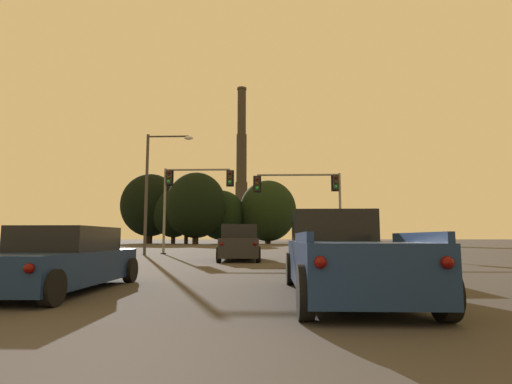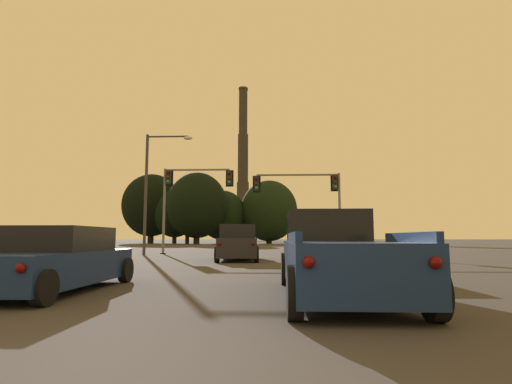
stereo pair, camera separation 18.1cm
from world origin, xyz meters
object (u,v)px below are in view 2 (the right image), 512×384
(sedan_left_lane_third, at_px, (57,261))
(traffic_light_overhead_left, at_px, (187,188))
(suv_right_lane_second, at_px, (324,246))
(traffic_light_overhead_right, at_px, (310,192))
(smokestack, at_px, (243,180))
(street_lamp, at_px, (154,180))
(pickup_truck_right_lane_third, at_px, (336,256))
(suv_center_lane_front, at_px, (238,243))

(sedan_left_lane_third, bearing_deg, traffic_light_overhead_left, 94.55)
(suv_right_lane_second, bearing_deg, traffic_light_overhead_right, 84.79)
(traffic_light_overhead_right, xyz_separation_m, smokestack, (-13.33, 115.66, 17.92))
(suv_right_lane_second, distance_m, traffic_light_overhead_right, 14.97)
(street_lamp, bearing_deg, pickup_truck_right_lane_third, -63.09)
(sedan_left_lane_third, distance_m, street_lamp, 19.26)
(smokestack, bearing_deg, suv_right_lane_second, -84.54)
(suv_center_lane_front, xyz_separation_m, traffic_light_overhead_left, (-4.53, 8.06, 3.93))
(suv_center_lane_front, height_order, traffic_light_overhead_left, traffic_light_overhead_left)
(traffic_light_overhead_right, bearing_deg, suv_center_lane_front, -121.23)
(traffic_light_overhead_right, bearing_deg, pickup_truck_right_lane_third, -93.95)
(street_lamp, bearing_deg, smokestack, 91.17)
(pickup_truck_right_lane_third, distance_m, suv_right_lane_second, 5.69)
(pickup_truck_right_lane_third, xyz_separation_m, traffic_light_overhead_right, (1.39, 20.19, 3.67))
(sedan_left_lane_third, height_order, smokestack, smokestack)
(suv_right_lane_second, bearing_deg, sedan_left_lane_third, -143.27)
(pickup_truck_right_lane_third, relative_size, suv_right_lane_second, 1.11)
(sedan_left_lane_third, xyz_separation_m, smokestack, (-5.83, 135.42, 21.72))
(sedan_left_lane_third, xyz_separation_m, suv_center_lane_front, (3.01, 12.35, 0.23))
(traffic_light_overhead_left, bearing_deg, sedan_left_lane_third, -85.72)
(suv_right_lane_second, distance_m, traffic_light_overhead_left, 17.65)
(sedan_left_lane_third, distance_m, suv_center_lane_front, 12.71)
(suv_center_lane_front, distance_m, traffic_light_overhead_right, 9.37)
(street_lamp, height_order, smokestack, smokestack)
(street_lamp, bearing_deg, traffic_light_overhead_left, 46.22)
(traffic_light_overhead_left, height_order, street_lamp, street_lamp)
(traffic_light_overhead_left, bearing_deg, smokestack, 92.14)
(pickup_truck_right_lane_third, bearing_deg, traffic_light_overhead_left, 110.39)
(pickup_truck_right_lane_third, distance_m, smokestack, 138.07)
(pickup_truck_right_lane_third, xyz_separation_m, suv_right_lane_second, (0.50, 5.67, 0.09))
(smokestack, bearing_deg, street_lamp, -88.83)
(suv_center_lane_front, xyz_separation_m, smokestack, (-8.84, 123.07, 21.50))
(suv_center_lane_front, height_order, street_lamp, street_lamp)
(suv_center_lane_front, distance_m, street_lamp, 9.83)
(smokestack, bearing_deg, pickup_truck_right_lane_third, -84.98)
(sedan_left_lane_third, relative_size, street_lamp, 0.56)
(suv_right_lane_second, relative_size, traffic_light_overhead_right, 0.77)
(traffic_light_overhead_right, distance_m, traffic_light_overhead_left, 9.06)
(pickup_truck_right_lane_third, bearing_deg, traffic_light_overhead_right, 86.32)
(pickup_truck_right_lane_third, xyz_separation_m, street_lamp, (-9.56, 18.83, 4.39))
(sedan_left_lane_third, distance_m, smokestack, 137.27)
(street_lamp, bearing_deg, traffic_light_overhead_right, 7.08)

